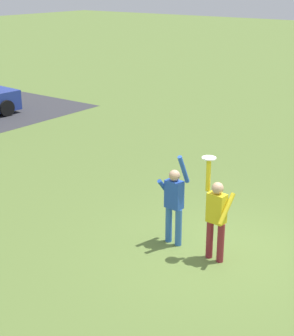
% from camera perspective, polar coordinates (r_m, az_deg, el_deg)
% --- Properties ---
extents(ground_plane, '(120.00, 120.00, 0.00)m').
position_cam_1_polar(ground_plane, '(11.19, 7.19, -8.74)').
color(ground_plane, olive).
extents(person_catcher, '(0.49, 0.56, 2.08)m').
position_cam_1_polar(person_catcher, '(10.41, 7.46, -4.98)').
color(person_catcher, maroon).
rests_on(person_catcher, ground_plane).
extents(person_defender, '(0.49, 0.57, 2.04)m').
position_cam_1_polar(person_defender, '(10.97, 2.92, -3.51)').
color(person_defender, '#3366B7').
rests_on(person_defender, ground_plane).
extents(frisbee_disc, '(0.28, 0.28, 0.02)m').
position_cam_1_polar(frisbee_disc, '(10.12, 6.68, 1.08)').
color(frisbee_disc, white).
rests_on(frisbee_disc, person_catcher).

